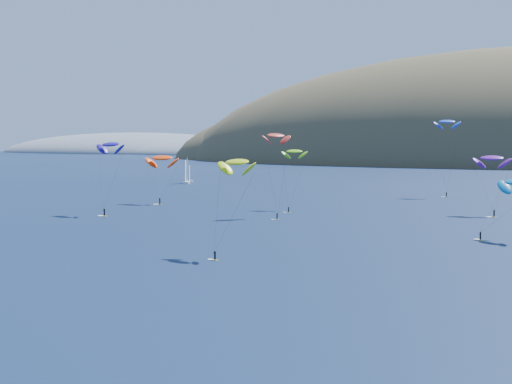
% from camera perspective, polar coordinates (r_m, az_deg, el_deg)
% --- Properties ---
extents(ground, '(2800.00, 2800.00, 0.00)m').
position_cam_1_polar(ground, '(78.65, -15.52, -11.02)').
color(ground, black).
rests_on(ground, ground).
extents(headland, '(460.00, 250.00, 60.00)m').
position_cam_1_polar(headland, '(947.74, -8.30, 2.94)').
color(headland, slate).
rests_on(headland, ground).
extents(sailboat, '(9.93, 9.03, 11.84)m').
position_cam_1_polar(sailboat, '(319.79, -5.54, 0.88)').
color(sailboat, white).
rests_on(sailboat, ground).
extents(kitesurfer_1, '(11.10, 8.21, 17.11)m').
position_cam_1_polar(kitesurfer_1, '(224.01, -7.53, 2.72)').
color(kitesurfer_1, yellow).
rests_on(kitesurfer_1, ground).
extents(kitesurfer_2, '(8.24, 9.69, 18.47)m').
position_cam_1_polar(kitesurfer_2, '(124.43, -1.54, 2.40)').
color(kitesurfer_2, yellow).
rests_on(kitesurfer_2, ground).
extents(kitesurfer_3, '(7.69, 13.80, 18.53)m').
position_cam_1_polar(kitesurfer_3, '(205.24, 3.09, 3.26)').
color(kitesurfer_3, yellow).
rests_on(kitesurfer_3, ground).
extents(kitesurfer_4, '(9.33, 6.57, 28.41)m').
position_cam_1_polar(kitesurfer_4, '(256.29, 15.04, 5.46)').
color(kitesurfer_4, yellow).
rests_on(kitesurfer_4, ground).
extents(kitesurfer_6, '(9.53, 9.21, 17.70)m').
position_cam_1_polar(kitesurfer_6, '(199.47, 18.36, 2.59)').
color(kitesurfer_6, yellow).
rests_on(kitesurfer_6, ground).
extents(kitesurfer_9, '(7.79, 12.12, 23.27)m').
position_cam_1_polar(kitesurfer_9, '(185.87, 1.62, 4.53)').
color(kitesurfer_9, yellow).
rests_on(kitesurfer_9, ground).
extents(kitesurfer_10, '(9.25, 9.22, 21.16)m').
position_cam_1_polar(kitesurfer_10, '(195.46, -11.55, 3.74)').
color(kitesurfer_10, yellow).
rests_on(kitesurfer_10, ground).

